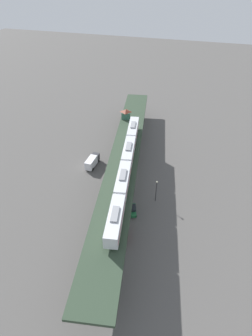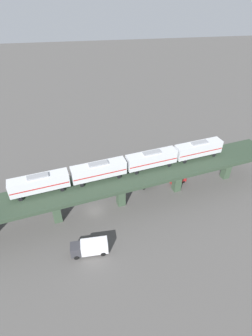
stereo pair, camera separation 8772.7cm
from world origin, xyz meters
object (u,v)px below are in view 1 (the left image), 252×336
(delivery_truck, at_px, (92,161))
(street_lamp, at_px, (156,189))
(street_car_red, at_px, (123,234))
(subway_train, at_px, (126,165))
(signal_hut, at_px, (126,114))
(street_car_green, at_px, (133,210))

(delivery_truck, distance_m, street_lamp, 24.97)
(street_car_red, bearing_deg, subway_train, -74.90)
(street_car_red, xyz_separation_m, street_lamp, (-4.60, -14.47, 3.17))
(subway_train, bearing_deg, delivery_truck, -33.33)
(signal_hut, relative_size, street_car_red, 0.80)
(street_car_green, relative_size, street_car_red, 1.01)
(subway_train, height_order, street_car_red, subway_train)
(subway_train, xyz_separation_m, street_car_red, (-3.91, 14.47, -9.43))
(street_car_green, height_order, street_car_red, same)
(street_car_green, xyz_separation_m, street_lamp, (-4.73, -6.12, 3.17))
(street_car_green, relative_size, delivery_truck, 0.66)
(delivery_truck, bearing_deg, street_car_green, 139.41)
(signal_hut, xyz_separation_m, delivery_truck, (4.71, 20.81, -7.87))
(signal_hut, height_order, street_car_red, signal_hut)
(signal_hut, distance_m, delivery_truck, 22.74)
(street_car_red, height_order, street_lamp, street_lamp)
(signal_hut, xyz_separation_m, street_car_green, (-13.54, 36.44, -8.69))
(subway_train, bearing_deg, signal_hut, -72.16)
(subway_train, xyz_separation_m, street_lamp, (-8.51, 0.00, -6.26))
(subway_train, height_order, signal_hut, subway_train)
(signal_hut, bearing_deg, street_car_green, 110.38)
(subway_train, xyz_separation_m, street_car_green, (-3.78, 6.12, -9.43))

